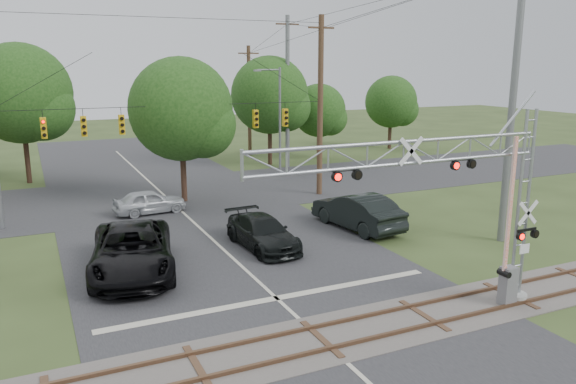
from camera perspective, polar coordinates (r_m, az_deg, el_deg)
name	(u,v)px	position (r m, az deg, el deg)	size (l,w,h in m)	color
ground	(355,371)	(16.77, 6.79, -17.60)	(160.00, 160.00, 0.00)	#31411E
road_main	(235,261)	(25.01, -5.36, -6.98)	(14.00, 90.00, 0.02)	#2A2A2D
road_cross	(164,195)	(37.99, -12.49, -0.32)	(90.00, 12.00, 0.02)	#2A2A2D
railroad_track	(321,339)	(18.26, 3.40, -14.70)	(90.00, 3.20, 0.17)	#504A45
crossing_gantry	(454,193)	(19.05, 16.53, -0.15)	(11.04, 0.89, 7.00)	#999993
traffic_signal_span	(189,114)	(33.47, -10.00, 7.79)	(19.34, 0.36, 11.50)	slate
pickup_black	(132,251)	(24.11, -15.54, -5.75)	(3.24, 7.02, 1.95)	black
car_dark	(263,233)	(26.47, -2.60, -4.14)	(2.08, 5.11, 1.48)	black
sedan_silver	(150,202)	(33.46, -13.88, -0.96)	(1.65, 4.11, 1.40)	#ACB0B4
suv_dark	(357,211)	(29.69, 7.05, -1.94)	(1.99, 5.71, 1.88)	black
streetlight	(278,115)	(43.82, -1.03, 7.80)	(2.20, 0.23, 8.24)	slate
utility_poles	(211,102)	(36.45, -7.85, 9.06)	(26.17, 30.46, 13.51)	#422E1E
treeline	(101,101)	(44.93, -18.47, 8.77)	(56.29, 25.39, 10.01)	#382419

